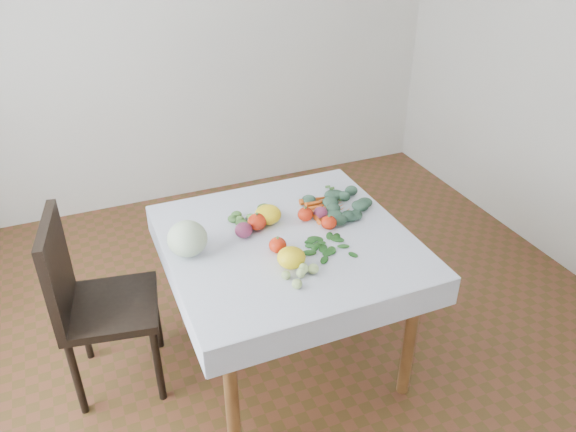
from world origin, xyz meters
name	(u,v)px	position (x,y,z in m)	size (l,w,h in m)	color
ground	(288,355)	(0.00, 0.00, 0.00)	(4.00, 4.00, 0.00)	brown
back_wall	(178,22)	(0.00, 2.00, 1.35)	(4.00, 0.04, 2.70)	white
table	(288,256)	(0.00, 0.00, 0.65)	(1.00, 1.00, 0.75)	brown
tablecloth	(288,239)	(0.00, 0.00, 0.75)	(1.12, 1.12, 0.01)	white
chair	(88,296)	(-0.92, 0.20, 0.55)	(0.50, 0.50, 0.96)	black
cabbage	(187,239)	(-0.46, 0.06, 0.84)	(0.18, 0.18, 0.16)	#DCF0C9
tomato_a	(257,222)	(-0.10, 0.14, 0.80)	(0.09, 0.09, 0.08)	red
tomato_b	(305,214)	(0.14, 0.12, 0.79)	(0.08, 0.08, 0.07)	red
tomato_c	(278,245)	(-0.08, -0.08, 0.79)	(0.08, 0.08, 0.07)	red
tomato_d	(329,223)	(0.22, 0.01, 0.79)	(0.08, 0.08, 0.07)	red
heirloom_back	(268,214)	(-0.03, 0.17, 0.80)	(0.13, 0.13, 0.09)	yellow
heirloom_front	(291,258)	(-0.07, -0.21, 0.80)	(0.13, 0.13, 0.09)	yellow
onion_a	(244,230)	(-0.19, 0.10, 0.79)	(0.09, 0.09, 0.07)	#621C3B
onion_b	(321,213)	(0.22, 0.11, 0.79)	(0.07, 0.07, 0.06)	#621C3B
tomatillo_cluster	(301,276)	(-0.07, -0.31, 0.78)	(0.12, 0.10, 0.04)	#B9DC7F
carrot_bunch	(328,208)	(0.29, 0.16, 0.77)	(0.21, 0.28, 0.03)	#D45017
kale_bunch	(340,207)	(0.35, 0.14, 0.78)	(0.35, 0.27, 0.04)	#33543D
basil_bunch	(323,249)	(0.11, -0.15, 0.76)	(0.27, 0.19, 0.01)	#1C5219
dill_bunch	(255,220)	(-0.09, 0.20, 0.77)	(0.25, 0.21, 0.03)	#56823B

